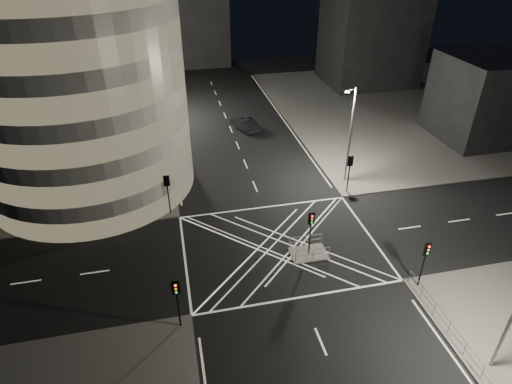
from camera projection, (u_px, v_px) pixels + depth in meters
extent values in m
plane|color=black|center=(280.00, 246.00, 36.08)|extent=(120.00, 120.00, 0.00)
cube|color=#595654|center=(420.00, 107.00, 63.73)|extent=(42.00, 42.00, 0.15)
cube|color=slate|center=(309.00, 253.00, 35.17)|extent=(3.00, 2.00, 0.15)
cylinder|color=gray|center=(70.00, 62.00, 38.06)|extent=(20.00, 20.00, 25.00)
cube|color=gray|center=(57.00, 24.00, 60.96)|extent=(24.00, 16.00, 22.00)
cube|color=black|center=(371.00, 36.00, 69.95)|extent=(14.00, 12.00, 15.00)
cube|color=black|center=(484.00, 98.00, 52.12)|extent=(10.00, 10.00, 10.00)
cube|color=black|center=(178.00, 15.00, 78.65)|extent=(18.00, 8.00, 18.00)
cylinder|color=black|center=(149.00, 186.00, 40.57)|extent=(0.32, 0.32, 3.68)
ellipsoid|color=black|center=(145.00, 156.00, 38.88)|extent=(4.91, 4.91, 5.65)
cylinder|color=black|center=(149.00, 160.00, 45.66)|extent=(0.32, 0.32, 3.21)
ellipsoid|color=black|center=(145.00, 135.00, 44.13)|extent=(4.71, 4.71, 5.41)
cylinder|color=black|center=(148.00, 134.00, 50.46)|extent=(0.32, 0.32, 3.86)
ellipsoid|color=black|center=(145.00, 110.00, 48.88)|extent=(3.85, 3.85, 4.42)
cylinder|color=black|center=(148.00, 117.00, 55.55)|extent=(0.32, 0.32, 3.41)
ellipsoid|color=black|center=(145.00, 94.00, 53.91)|extent=(5.11, 5.11, 5.87)
cylinder|color=black|center=(148.00, 103.00, 60.68)|extent=(0.32, 0.32, 2.82)
ellipsoid|color=black|center=(146.00, 86.00, 59.34)|extent=(4.06, 4.06, 4.66)
cylinder|color=black|center=(169.00, 199.00, 39.23)|extent=(0.12, 0.12, 3.00)
cube|color=black|center=(167.00, 181.00, 38.20)|extent=(0.28, 0.22, 0.90)
cube|color=black|center=(167.00, 181.00, 38.20)|extent=(0.55, 0.04, 1.10)
cylinder|color=black|center=(179.00, 309.00, 27.96)|extent=(0.12, 0.12, 3.00)
cube|color=black|center=(176.00, 288.00, 26.93)|extent=(0.28, 0.22, 0.90)
cube|color=black|center=(176.00, 288.00, 26.93)|extent=(0.55, 0.04, 1.10)
cylinder|color=black|center=(348.00, 178.00, 42.46)|extent=(0.12, 0.12, 3.00)
cube|color=black|center=(351.00, 161.00, 41.43)|extent=(0.28, 0.22, 0.90)
cube|color=black|center=(351.00, 161.00, 41.43)|extent=(0.55, 0.04, 1.10)
cylinder|color=black|center=(422.00, 270.00, 31.19)|extent=(0.12, 0.12, 3.00)
cube|color=black|center=(427.00, 249.00, 30.16)|extent=(0.28, 0.22, 0.90)
cube|color=black|center=(427.00, 249.00, 30.16)|extent=(0.55, 0.04, 1.10)
cylinder|color=black|center=(310.00, 238.00, 34.33)|extent=(0.12, 0.12, 3.00)
cube|color=black|center=(311.00, 218.00, 33.30)|extent=(0.28, 0.22, 0.90)
cube|color=black|center=(311.00, 218.00, 33.30)|extent=(0.55, 0.04, 1.10)
cylinder|color=slate|center=(155.00, 142.00, 41.56)|extent=(0.20, 0.20, 10.00)
cylinder|color=slate|center=(154.00, 93.00, 39.08)|extent=(0.90, 0.10, 0.10)
cube|color=slate|center=(159.00, 94.00, 39.22)|extent=(0.50, 0.25, 0.18)
cube|color=white|center=(159.00, 95.00, 39.27)|extent=(0.42, 0.20, 0.05)
cylinder|color=slate|center=(153.00, 85.00, 56.48)|extent=(0.20, 0.20, 10.00)
cylinder|color=slate|center=(151.00, 47.00, 54.00)|extent=(0.90, 0.10, 0.10)
cube|color=slate|center=(155.00, 47.00, 54.13)|extent=(0.50, 0.25, 0.18)
cube|color=white|center=(155.00, 48.00, 54.19)|extent=(0.42, 0.20, 0.05)
cylinder|color=slate|center=(350.00, 137.00, 42.56)|extent=(0.20, 0.20, 10.00)
cylinder|color=slate|center=(352.00, 89.00, 39.91)|extent=(0.90, 0.10, 0.10)
cube|color=slate|center=(347.00, 91.00, 39.88)|extent=(0.50, 0.25, 0.18)
cube|color=white|center=(347.00, 92.00, 39.94)|extent=(0.42, 0.20, 0.05)
cube|color=slate|center=(457.00, 338.00, 27.17)|extent=(0.06, 11.70, 1.10)
cube|color=slate|center=(313.00, 254.00, 34.09)|extent=(2.80, 0.06, 1.10)
cube|color=slate|center=(306.00, 241.00, 35.58)|extent=(2.80, 0.06, 1.10)
imported|color=black|center=(245.00, 124.00, 56.25)|extent=(3.38, 5.15, 1.60)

